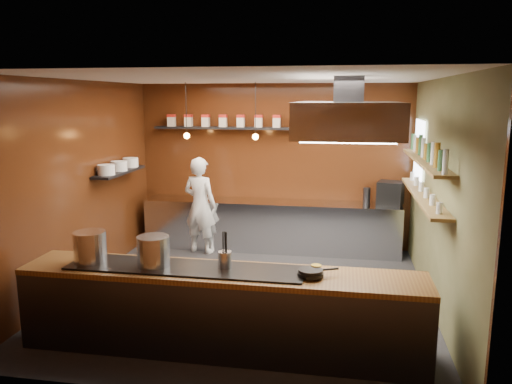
% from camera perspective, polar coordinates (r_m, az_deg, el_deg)
% --- Properties ---
extents(floor, '(5.00, 5.00, 0.00)m').
position_cam_1_polar(floor, '(7.23, -0.85, -11.61)').
color(floor, black).
rests_on(floor, ground).
extents(back_wall, '(5.00, 0.00, 5.00)m').
position_cam_1_polar(back_wall, '(9.24, 2.03, 2.98)').
color(back_wall, '#3C190A').
rests_on(back_wall, ground).
extents(left_wall, '(0.00, 5.00, 5.00)m').
position_cam_1_polar(left_wall, '(7.67, -19.57, 0.74)').
color(left_wall, '#3C190A').
rests_on(left_wall, ground).
extents(right_wall, '(0.00, 5.00, 5.00)m').
position_cam_1_polar(right_wall, '(6.80, 20.29, -0.52)').
color(right_wall, '#4E4F2D').
rests_on(right_wall, ground).
extents(ceiling, '(5.00, 5.00, 0.00)m').
position_cam_1_polar(ceiling, '(6.69, -0.92, 12.89)').
color(ceiling, silver).
rests_on(ceiling, back_wall).
extents(window_pane, '(0.00, 1.00, 1.00)m').
position_cam_1_polar(window_pane, '(8.39, 18.11, 4.42)').
color(window_pane, white).
rests_on(window_pane, right_wall).
extents(prep_counter, '(4.60, 0.65, 0.90)m').
position_cam_1_polar(prep_counter, '(9.12, 1.69, -3.85)').
color(prep_counter, silver).
rests_on(prep_counter, floor).
extents(pass_counter, '(4.40, 0.72, 0.94)m').
position_cam_1_polar(pass_counter, '(5.61, -4.04, -13.32)').
color(pass_counter, '#38383D').
rests_on(pass_counter, floor).
extents(tin_shelf, '(2.60, 0.26, 0.04)m').
position_cam_1_polar(tin_shelf, '(9.20, -3.67, 7.32)').
color(tin_shelf, black).
rests_on(tin_shelf, back_wall).
extents(plate_shelf, '(0.30, 1.40, 0.04)m').
position_cam_1_polar(plate_shelf, '(8.46, -15.34, 2.22)').
color(plate_shelf, black).
rests_on(plate_shelf, left_wall).
extents(bottle_shelf_upper, '(0.26, 2.80, 0.04)m').
position_cam_1_polar(bottle_shelf_upper, '(7.00, 18.80, 3.37)').
color(bottle_shelf_upper, brown).
rests_on(bottle_shelf_upper, right_wall).
extents(bottle_shelf_lower, '(0.26, 2.80, 0.04)m').
position_cam_1_polar(bottle_shelf_lower, '(7.07, 18.57, -0.41)').
color(bottle_shelf_lower, brown).
rests_on(bottle_shelf_lower, right_wall).
extents(extractor_hood, '(1.20, 2.00, 0.72)m').
position_cam_1_polar(extractor_hood, '(6.17, 10.44, 8.29)').
color(extractor_hood, '#38383D').
rests_on(extractor_hood, ceiling).
extents(pendant_left, '(0.10, 0.10, 0.95)m').
position_cam_1_polar(pendant_left, '(8.70, -7.92, 6.72)').
color(pendant_left, black).
rests_on(pendant_left, ceiling).
extents(pendant_right, '(0.10, 0.10, 0.95)m').
position_cam_1_polar(pendant_right, '(8.41, -0.06, 6.68)').
color(pendant_right, black).
rests_on(pendant_right, ceiling).
extents(storage_tins, '(2.43, 0.13, 0.22)m').
position_cam_1_polar(storage_tins, '(9.16, -2.76, 8.13)').
color(storage_tins, beige).
rests_on(storage_tins, tin_shelf).
extents(plate_stacks, '(0.26, 1.16, 0.16)m').
position_cam_1_polar(plate_stacks, '(8.45, -15.38, 2.89)').
color(plate_stacks, white).
rests_on(plate_stacks, plate_shelf).
extents(bottles, '(0.06, 2.66, 0.24)m').
position_cam_1_polar(bottles, '(6.98, 18.87, 4.50)').
color(bottles, silver).
rests_on(bottles, bottle_shelf_upper).
extents(wine_glasses, '(0.07, 2.37, 0.13)m').
position_cam_1_polar(wine_glasses, '(7.06, 18.61, 0.27)').
color(wine_glasses, silver).
rests_on(wine_glasses, bottle_shelf_lower).
extents(stockpot_large, '(0.47, 0.47, 0.35)m').
position_cam_1_polar(stockpot_large, '(5.89, -18.44, -5.97)').
color(stockpot_large, silver).
rests_on(stockpot_large, pass_counter).
extents(stockpot_small, '(0.46, 0.46, 0.33)m').
position_cam_1_polar(stockpot_small, '(5.58, -11.65, -6.64)').
color(stockpot_small, '#B3B6BA').
rests_on(stockpot_small, pass_counter).
extents(utensil_crock, '(0.19, 0.19, 0.19)m').
position_cam_1_polar(utensil_crock, '(5.42, -3.58, -7.74)').
color(utensil_crock, silver).
rests_on(utensil_crock, pass_counter).
extents(frying_pan, '(0.42, 0.27, 0.07)m').
position_cam_1_polar(frying_pan, '(5.25, 6.30, -9.12)').
color(frying_pan, black).
rests_on(frying_pan, pass_counter).
extents(butter_jar, '(0.13, 0.13, 0.10)m').
position_cam_1_polar(butter_jar, '(5.36, 6.89, -8.77)').
color(butter_jar, gold).
rests_on(butter_jar, pass_counter).
extents(espresso_machine, '(0.50, 0.49, 0.41)m').
position_cam_1_polar(espresso_machine, '(8.99, 15.10, -0.15)').
color(espresso_machine, black).
rests_on(espresso_machine, prep_counter).
extents(chef, '(0.72, 0.57, 1.73)m').
position_cam_1_polar(chef, '(8.93, -6.41, -1.51)').
color(chef, white).
rests_on(chef, floor).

